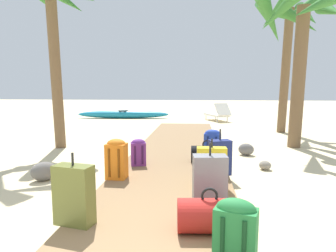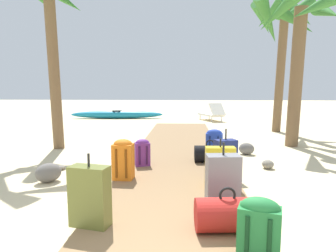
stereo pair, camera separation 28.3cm
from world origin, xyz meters
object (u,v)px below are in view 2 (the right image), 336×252
Objects in this scene: suitcase_grey at (223,182)px; palm_tree_near_right at (295,32)px; suitcase_navy at (225,157)px; kayak at (117,115)px; backpack_orange at (123,158)px; backpack_green at (259,227)px; backpack_blue at (214,141)px; backpack_purple at (142,152)px; suitcase_olive at (90,196)px; palm_tree_far_left at (54,1)px; suitcase_yellow at (220,167)px; palm_tree_far_right at (282,31)px; duffel_bag_black at (210,154)px; lounge_chair at (212,113)px; duffel_bag_red at (227,215)px.

palm_tree_near_right is at bearing 62.29° from suitcase_grey.
suitcase_navy is 1.43m from suitcase_grey.
suitcase_navy is 0.17× the size of kayak.
backpack_green is (1.52, -2.08, -0.05)m from backpack_orange.
suitcase_grey is at bearing -117.71° from palm_tree_near_right.
backpack_blue is 1.12× the size of backpack_purple.
suitcase_navy is 0.99× the size of suitcase_olive.
suitcase_grey is 5.75m from palm_tree_far_left.
backpack_orange is at bearing -167.59° from suitcase_navy.
suitcase_yellow is 10.68m from kayak.
suitcase_grey is at bearing 19.89° from suitcase_olive.
palm_tree_far_right reaches higher than kayak.
suitcase_grey is at bearing -46.31° from palm_tree_far_left.
suitcase_yellow is 0.89× the size of suitcase_grey.
suitcase_olive is 0.20× the size of palm_tree_near_right.
kayak is at bearing 108.74° from suitcase_grey.
duffel_bag_black is 4.86m from palm_tree_far_left.
backpack_purple is 4.76m from palm_tree_near_right.
suitcase_olive is 0.45× the size of lounge_chair.
suitcase_grey reaches higher than suitcase_navy.
suitcase_grey is 0.18× the size of kayak.
kayak is at bearing 115.76° from backpack_blue.
backpack_orange is 0.15× the size of palm_tree_far_left.
duffel_bag_black is at bearing 88.90° from suitcase_grey.
backpack_purple is (-1.24, 1.11, -0.04)m from suitcase_yellow.
palm_tree_near_right is 0.89× the size of palm_tree_far_left.
palm_tree_far_left is at bearing 116.44° from suitcase_olive.
palm_tree_far_left is at bearing -123.00° from lounge_chair.
backpack_orange is 1.80m from duffel_bag_black.
palm_tree_near_right reaches higher than suitcase_olive.
palm_tree_far_right is 2.58× the size of lounge_chair.
suitcase_yellow is 1.78m from backpack_green.
palm_tree_near_right is at bearing 42.83° from duffel_bag_black.
suitcase_olive is at bearing -90.56° from backpack_orange.
lounge_chair is 4.52m from kayak.
kayak is (-4.45, 0.77, -0.14)m from lounge_chair.
suitcase_yellow reaches higher than backpack_green.
suitcase_olive reaches higher than lounge_chair.
duffel_bag_black is 1.22× the size of backpack_purple.
suitcase_olive is at bearing -101.72° from lounge_chair.
backpack_orange is at bearing -76.71° from kayak.
suitcase_grey is at bearing -98.89° from suitcase_navy.
backpack_orange is 2.33m from backpack_blue.
suitcase_yellow is 2.06m from backpack_blue.
backpack_green is 3.18m from backpack_purple.
backpack_blue reaches higher than duffel_bag_black.
backpack_purple is at bearing -37.28° from palm_tree_far_left.
duffel_bag_black is 0.15× the size of palm_tree_near_right.
duffel_bag_red is 0.15× the size of palm_tree_far_left.
backpack_orange is at bearing 126.12° from backpack_green.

